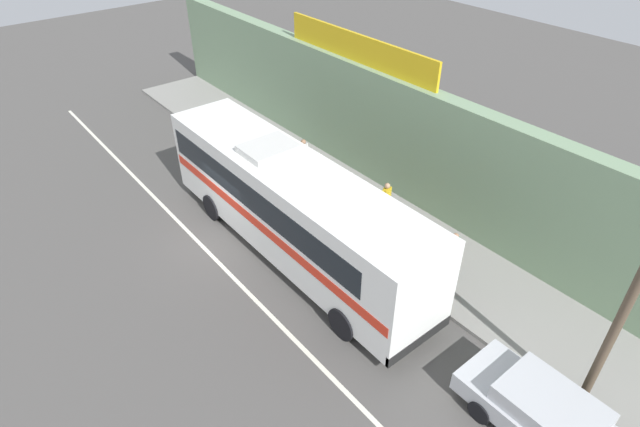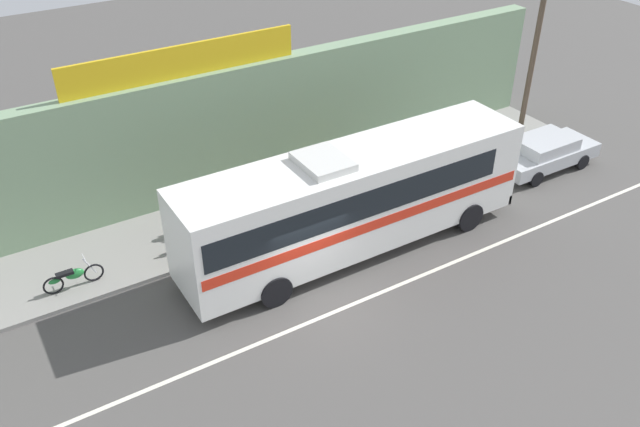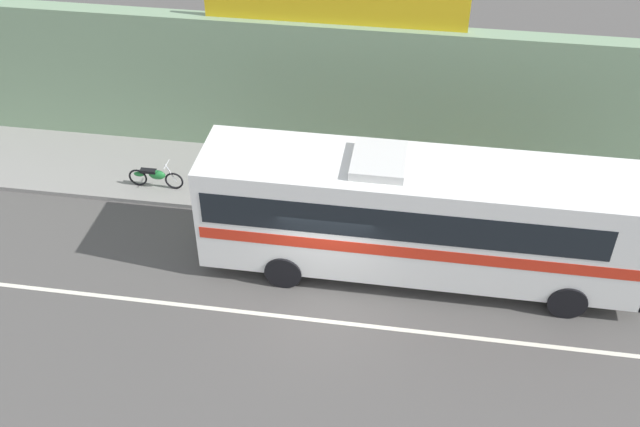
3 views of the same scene
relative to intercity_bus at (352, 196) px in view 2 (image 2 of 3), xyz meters
The scene contains 13 objects.
ground_plane 3.50m from the intercity_bus, 145.38° to the right, with size 70.00×70.00×0.00m, color #4F4C49.
sidewalk_slab 4.72m from the intercity_bus, 122.82° to the left, with size 30.00×3.60×0.14m, color gray.
storefront_facade 6.21m from the intercity_bus, 111.98° to the left, with size 30.00×0.70×4.80m, color gray.
storefront_billboard 7.31m from the intercity_bus, 118.37° to the left, with size 8.28×0.12×1.10m, color gold.
road_center_stripe 3.92m from the intercity_bus, 134.01° to the right, with size 30.00×0.14×0.01m, color silver.
intercity_bus is the anchor object (origin of this frame).
parked_car 9.76m from the intercity_bus, ahead, with size 4.50×1.92×1.37m.
utility_pole 10.28m from the intercity_bus, 11.97° to the left, with size 1.60×0.22×8.47m.
motorcycle_black 9.01m from the intercity_bus, 162.98° to the left, with size 1.84×0.56×0.94m.
motorcycle_red 5.44m from the intercity_bus, 149.70° to the left, with size 1.89×0.56×0.94m.
pedestrian_by_curb 4.01m from the intercity_bus, 76.83° to the left, with size 0.30×0.48×1.63m.
pedestrian_far_right 5.60m from the intercity_bus, 36.68° to the left, with size 0.30×0.48×1.67m.
pedestrian_near_shop 5.17m from the intercity_bus, 137.48° to the left, with size 0.30×0.48×1.67m.
Camera 2 is at (-7.99, -13.31, 13.37)m, focal length 37.43 mm.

